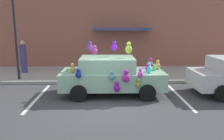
% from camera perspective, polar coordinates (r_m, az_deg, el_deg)
% --- Properties ---
extents(ground_plane, '(60.00, 60.00, 0.00)m').
position_cam_1_polar(ground_plane, '(8.29, -1.64, -8.80)').
color(ground_plane, '#38383A').
extents(sidewalk, '(24.00, 4.00, 0.15)m').
position_cam_1_polar(sidewalk, '(13.08, -1.64, -0.93)').
color(sidewalk, gray).
rests_on(sidewalk, ground).
extents(storefront_building, '(24.00, 1.25, 6.40)m').
position_cam_1_polar(storefront_building, '(14.93, -1.66, 12.64)').
color(storefront_building, brown).
rests_on(storefront_building, ground).
extents(parking_stripe_front, '(0.12, 3.60, 0.01)m').
position_cam_1_polar(parking_stripe_front, '(9.70, 16.38, -6.23)').
color(parking_stripe_front, silver).
rests_on(parking_stripe_front, ground).
extents(parking_stripe_rear, '(0.12, 3.60, 0.01)m').
position_cam_1_polar(parking_stripe_rear, '(9.62, -17.90, -6.47)').
color(parking_stripe_rear, silver).
rests_on(parking_stripe_rear, ground).
extents(plush_covered_car, '(4.16, 2.15, 2.18)m').
position_cam_1_polar(plush_covered_car, '(9.36, -0.11, -1.30)').
color(plush_covered_car, '#81AD92').
rests_on(plush_covered_car, ground).
extents(teddy_bear_on_sidewalk, '(0.36, 0.30, 0.68)m').
position_cam_1_polar(teddy_bear_on_sidewalk, '(11.58, 1.81, -0.57)').
color(teddy_bear_on_sidewalk, '#9E723D').
rests_on(teddy_bear_on_sidewalk, sidewalk).
extents(street_lamp_post, '(0.28, 0.28, 4.24)m').
position_cam_1_polar(street_lamp_post, '(12.09, -23.01, 9.82)').
color(street_lamp_post, black).
rests_on(street_lamp_post, sidewalk).
extents(pedestrian_near_shopfront, '(0.35, 0.35, 1.81)m').
position_cam_1_polar(pedestrian_near_shopfront, '(13.86, -21.17, 2.90)').
color(pedestrian_near_shopfront, '#3D3971').
rests_on(pedestrian_near_shopfront, sidewalk).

